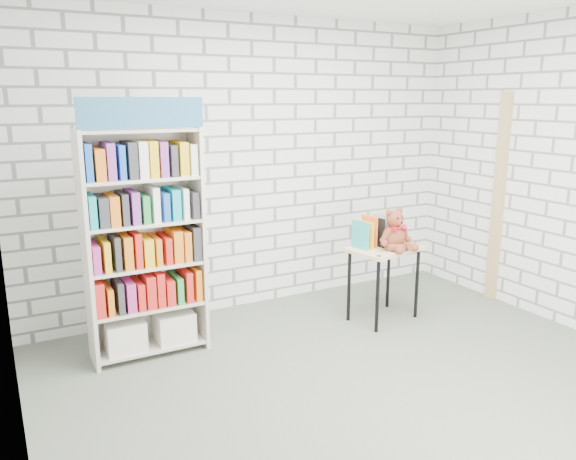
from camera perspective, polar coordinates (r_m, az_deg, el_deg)
name	(u,v)px	position (r m, az deg, el deg)	size (l,w,h in m)	color
ground	(373,388)	(4.24, 8.63, -15.61)	(4.50, 4.50, 0.00)	#535C4D
room_shell	(383,138)	(3.73, 9.58, 9.17)	(4.52, 4.02, 2.81)	silver
bookshelf	(144,242)	(4.55, -14.42, -1.21)	(0.91, 0.35, 2.05)	beige
display_table	(384,257)	(5.26, 9.76, -2.76)	(0.73, 0.57, 0.70)	#DEC085
table_books	(377,231)	(5.27, 8.99, -0.08)	(0.48, 0.28, 0.27)	teal
teddy_bear	(396,233)	(5.15, 10.87, -0.32)	(0.34, 0.32, 0.37)	brown
door_trim	(498,199)	(6.04, 20.60, 2.99)	(0.05, 0.12, 2.10)	tan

